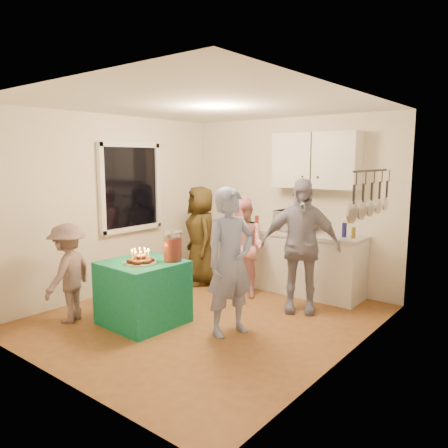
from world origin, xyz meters
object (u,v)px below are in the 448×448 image
Objects in this scene: punch_jar at (173,247)px; woman_back_right at (300,246)px; child_near_left at (68,273)px; woman_back_left at (201,236)px; microwave at (295,221)px; counter at (290,262)px; man_birthday at (231,262)px; woman_back_center at (243,247)px; party_table at (143,292)px.

woman_back_right is at bearing 52.27° from punch_jar.
woman_back_left is at bearing 151.86° from child_near_left.
microwave is 0.92m from woman_back_right.
counter is at bearing 99.41° from woman_back_right.
man_birthday is (0.32, -1.89, 0.40)m from counter.
woman_back_right reaches higher than counter.
woman_back_center is 2.38m from child_near_left.
man_birthday is (0.26, -1.89, -0.23)m from microwave.
punch_jar is at bearing -155.72° from woman_back_right.
man_birthday reaches higher than microwave.
woman_back_center reaches higher than punch_jar.
woman_back_right is (1.84, -0.15, 0.09)m from woman_back_left.
counter is 1.04m from woman_back_right.
woman_back_right is (0.50, -0.75, -0.19)m from microwave.
child_near_left is at bearing 135.78° from man_birthday.
woman_back_right is (0.57, -0.75, 0.44)m from counter.
party_table is 0.51× the size of man_birthday.
man_birthday is 1.16× the size of woman_back_center.
party_table is at bearing -106.84° from counter.
woman_back_right reaches higher than party_table.
party_table is 2.06m from woman_back_right.
woman_back_left is 1.28× the size of child_near_left.
man_birthday is (1.02, 0.41, 0.45)m from party_table.
punch_jar is at bearing -89.92° from woman_back_center.
counter is 1.27× the size of woman_back_right.
child_near_left is at bearing -117.11° from counter.
man_birthday is at bearing 11.55° from punch_jar.
punch_jar reaches higher than counter.
punch_jar is at bearing 44.02° from party_table.
party_table is 0.49× the size of woman_back_right.
woman_back_center is at bearing -117.85° from counter.
child_near_left reaches higher than punch_jar.
woman_back_right is (0.94, -0.05, 0.15)m from woman_back_center.
party_table is 1.67m from woman_back_center.
counter is 1.82× the size of child_near_left.
punch_jar is 0.24× the size of woman_back_center.
woman_back_center is (-0.43, -0.70, -0.35)m from microwave.
woman_back_left is 0.91m from woman_back_center.
woman_back_left reaches higher than woman_back_center.
woman_back_right is at bearing 5.81° from man_birthday.
punch_jar is 1.32m from child_near_left.
woman_back_right is at bearing 27.09° from woman_back_left.
man_birthday reaches higher than woman_back_left.
microwave is at bearing 55.76° from woman_back_left.
woman_back_right is (0.25, 1.14, 0.03)m from man_birthday.
child_near_left is (-2.02, -2.08, -0.26)m from woman_back_right.
woman_back_right is (1.00, 1.30, -0.06)m from punch_jar.
man_birthday is at bearing -56.96° from woman_back_center.
woman_back_center reaches higher than microwave.
woman_back_center is at bearing -120.04° from microwave.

